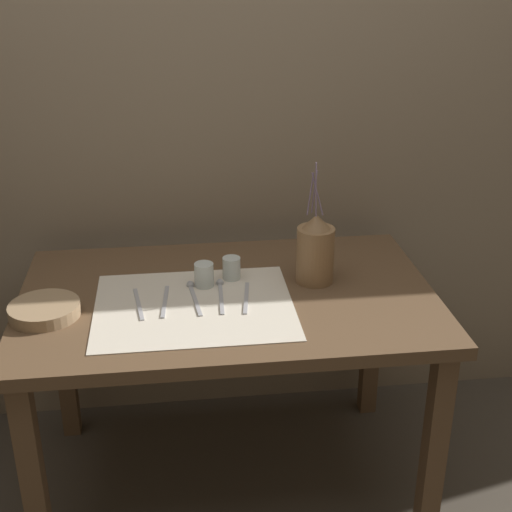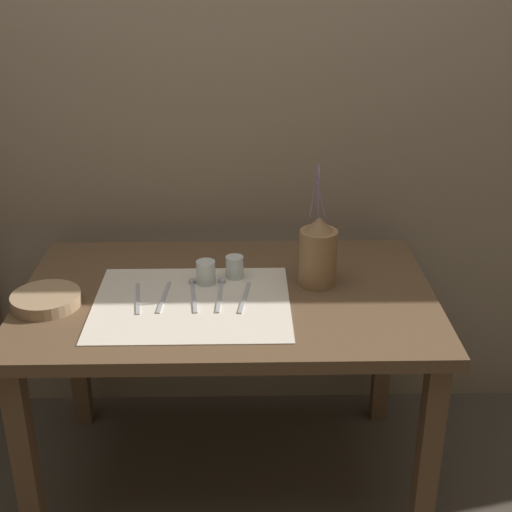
{
  "view_description": "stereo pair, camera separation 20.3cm",
  "coord_description": "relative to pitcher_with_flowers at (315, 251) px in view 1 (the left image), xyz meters",
  "views": [
    {
      "loc": [
        -0.15,
        -1.93,
        1.72
      ],
      "look_at": [
        0.09,
        0.0,
        0.84
      ],
      "focal_mm": 50.0,
      "sensor_mm": 36.0,
      "label": 1
    },
    {
      "loc": [
        0.05,
        -1.95,
        1.72
      ],
      "look_at": [
        0.09,
        0.0,
        0.84
      ],
      "focal_mm": 50.0,
      "sensor_mm": 36.0,
      "label": 2
    }
  ],
  "objects": [
    {
      "name": "knife_center",
      "position": [
        -0.23,
        -0.1,
        -0.1
      ],
      "size": [
        0.04,
        0.2,
        0.0
      ],
      "color": "#A8A8AD",
      "rests_on": "wooden_table"
    },
    {
      "name": "fork_outer",
      "position": [
        -0.47,
        -0.09,
        -0.1
      ],
      "size": [
        0.03,
        0.2,
        0.0
      ],
      "color": "#A8A8AD",
      "rests_on": "wooden_table"
    },
    {
      "name": "wooden_bowl",
      "position": [
        -0.81,
        -0.13,
        -0.09
      ],
      "size": [
        0.2,
        0.2,
        0.04
      ],
      "color": "#9E7F5B",
      "rests_on": "wooden_table"
    },
    {
      "name": "spoon_inner",
      "position": [
        -0.39,
        -0.04,
        -0.1
      ],
      "size": [
        0.04,
        0.21,
        0.02
      ],
      "color": "#A8A8AD",
      "rests_on": "wooden_table"
    },
    {
      "name": "wooden_table",
      "position": [
        -0.28,
        -0.05,
        -0.19
      ],
      "size": [
        1.26,
        0.8,
        0.72
      ],
      "color": "brown",
      "rests_on": "ground_plane"
    },
    {
      "name": "ground_plane",
      "position": [
        -0.28,
        -0.05,
        -0.83
      ],
      "size": [
        12.0,
        12.0,
        0.0
      ],
      "primitive_type": "plane",
      "color": "#473F35"
    },
    {
      "name": "stone_wall_back",
      "position": [
        -0.28,
        0.46,
        0.37
      ],
      "size": [
        7.0,
        0.06,
        2.4
      ],
      "color": "gray",
      "rests_on": "ground_plane"
    },
    {
      "name": "linen_cloth",
      "position": [
        -0.39,
        -0.13,
        -0.1
      ],
      "size": [
        0.58,
        0.48,
        0.0
      ],
      "color": "beige",
      "rests_on": "wooden_table"
    },
    {
      "name": "pitcher_with_flowers",
      "position": [
        0.0,
        0.0,
        0.0
      ],
      "size": [
        0.12,
        0.12,
        0.39
      ],
      "color": "olive",
      "rests_on": "wooden_table"
    },
    {
      "name": "glass_tumbler_far",
      "position": [
        -0.26,
        0.04,
        -0.07
      ],
      "size": [
        0.06,
        0.06,
        0.07
      ],
      "color": "silver",
      "rests_on": "wooden_table"
    },
    {
      "name": "spoon_outer",
      "position": [
        -0.3,
        -0.03,
        -0.1
      ],
      "size": [
        0.03,
        0.21,
        0.02
      ],
      "color": "#A8A8AD",
      "rests_on": "wooden_table"
    },
    {
      "name": "fork_inner",
      "position": [
        -0.55,
        -0.1,
        -0.1
      ],
      "size": [
        0.04,
        0.2,
        0.0
      ],
      "color": "#A8A8AD",
      "rests_on": "wooden_table"
    },
    {
      "name": "glass_tumbler_near",
      "position": [
        -0.35,
        0.0,
        -0.06
      ],
      "size": [
        0.06,
        0.06,
        0.07
      ],
      "color": "silver",
      "rests_on": "wooden_table"
    }
  ]
}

